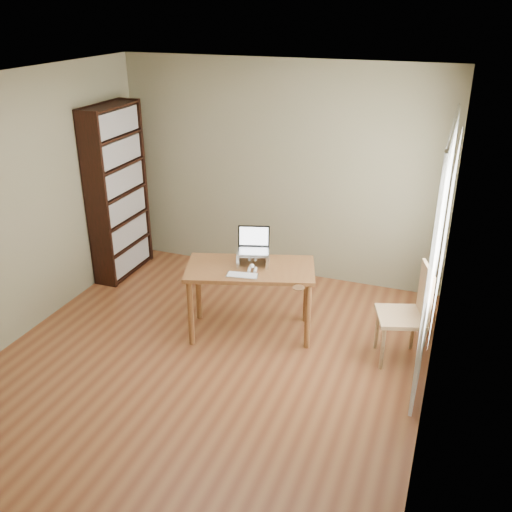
{
  "coord_description": "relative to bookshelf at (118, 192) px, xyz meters",
  "views": [
    {
      "loc": [
        2.03,
        -4.04,
        3.2
      ],
      "look_at": [
        0.26,
        0.72,
        0.89
      ],
      "focal_mm": 40.0,
      "sensor_mm": 36.0,
      "label": 1
    }
  ],
  "objects": [
    {
      "name": "room",
      "position": [
        1.86,
        -1.54,
        0.25
      ],
      "size": [
        4.04,
        4.54,
        2.64
      ],
      "color": "brown",
      "rests_on": "ground"
    },
    {
      "name": "bookshelf",
      "position": [
        0.0,
        0.0,
        0.0
      ],
      "size": [
        0.3,
        0.9,
        2.1
      ],
      "color": "black",
      "rests_on": "ground"
    },
    {
      "name": "curtains",
      "position": [
        3.75,
        -0.75,
        0.12
      ],
      "size": [
        0.03,
        1.9,
        2.25
      ],
      "color": "white",
      "rests_on": "ground"
    },
    {
      "name": "desk",
      "position": [
        2.03,
        -0.81,
        -0.41
      ],
      "size": [
        1.41,
        0.99,
        0.75
      ],
      "rotation": [
        0.0,
        0.0,
        0.3
      ],
      "color": "brown",
      "rests_on": "ground"
    },
    {
      "name": "laptop_stand",
      "position": [
        2.03,
        -0.73,
        -0.22
      ],
      "size": [
        0.32,
        0.25,
        0.13
      ],
      "rotation": [
        0.0,
        0.0,
        0.3
      ],
      "color": "silver",
      "rests_on": "desk"
    },
    {
      "name": "laptop",
      "position": [
        2.03,
        -0.67,
        -0.11
      ],
      "size": [
        0.37,
        0.35,
        0.23
      ],
      "rotation": [
        0.0,
        0.0,
        0.3
      ],
      "color": "silver",
      "rests_on": "laptop_stand"
    },
    {
      "name": "keyboard",
      "position": [
        2.03,
        -1.03,
        -0.29
      ],
      "size": [
        0.32,
        0.18,
        0.02
      ],
      "rotation": [
        0.0,
        0.0,
        0.18
      ],
      "color": "silver",
      "rests_on": "desk"
    },
    {
      "name": "coaster",
      "position": [
        2.61,
        -1.07,
        -0.3
      ],
      "size": [
        0.11,
        0.11,
        0.01
      ],
      "primitive_type": "cylinder",
      "color": "brown",
      "rests_on": "desk"
    },
    {
      "name": "cat",
      "position": [
        2.04,
        -0.7,
        -0.23
      ],
      "size": [
        0.25,
        0.48,
        0.15
      ],
      "rotation": [
        0.0,
        0.0,
        0.28
      ],
      "color": "#4E473D",
      "rests_on": "desk"
    },
    {
      "name": "chair",
      "position": [
        3.6,
        -0.77,
        -0.52
      ],
      "size": [
        0.55,
        0.55,
        0.98
      ],
      "rotation": [
        0.0,
        0.0,
        0.31
      ],
      "color": "tan",
      "rests_on": "ground"
    }
  ]
}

